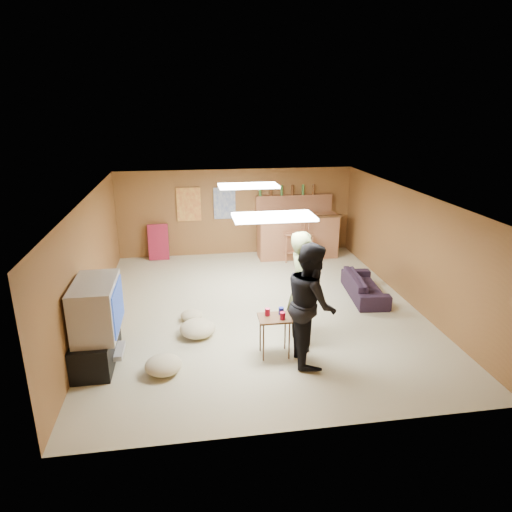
{
  "coord_description": "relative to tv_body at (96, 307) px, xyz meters",
  "views": [
    {
      "loc": [
        -1.27,
        -7.92,
        3.75
      ],
      "look_at": [
        0.0,
        0.2,
        1.0
      ],
      "focal_mm": 32.0,
      "sensor_mm": 36.0,
      "label": 1
    }
  ],
  "objects": [
    {
      "name": "ground",
      "position": [
        2.65,
        1.5,
        -0.9
      ],
      "size": [
        7.0,
        7.0,
        0.0
      ],
      "primitive_type": "plane",
      "color": "#B7AF8C",
      "rests_on": "ground"
    },
    {
      "name": "tv_stand",
      "position": [
        -0.07,
        0.0,
        -0.65
      ],
      "size": [
        0.55,
        1.3,
        0.5
      ],
      "primitive_type": "cube",
      "color": "black",
      "rests_on": "ground"
    },
    {
      "name": "wall_right",
      "position": [
        5.65,
        1.5,
        0.2
      ],
      "size": [
        0.02,
        7.0,
        2.2
      ],
      "primitive_type": "cube",
      "color": "brown",
      "rests_on": "ground"
    },
    {
      "name": "person_black",
      "position": [
        3.14,
        -0.43,
        0.04
      ],
      "size": [
        0.74,
        0.94,
        1.87
      ],
      "primitive_type": "imported",
      "rotation": [
        0.0,
        0.0,
        1.53
      ],
      "color": "black",
      "rests_on": "ground"
    },
    {
      "name": "folding_chair_stack",
      "position": [
        0.65,
        4.8,
        -0.45
      ],
      "size": [
        0.5,
        0.26,
        0.91
      ],
      "primitive_type": "cube",
      "rotation": [
        -0.14,
        0.0,
        0.0
      ],
      "color": "#9F1D38",
      "rests_on": "ground"
    },
    {
      "name": "cushion_near_tv",
      "position": [
        1.47,
        0.58,
        -0.76
      ],
      "size": [
        0.69,
        0.69,
        0.27
      ],
      "primitive_type": "ellipsoid",
      "rotation": [
        0.0,
        0.0,
        0.16
      ],
      "color": "tan",
      "rests_on": "ground"
    },
    {
      "name": "ceiling",
      "position": [
        2.65,
        1.5,
        1.3
      ],
      "size": [
        6.0,
        7.0,
        0.02
      ],
      "primitive_type": "cube",
      "color": "silver",
      "rests_on": "ground"
    },
    {
      "name": "cup_blue",
      "position": [
        2.76,
        -0.15,
        -0.19
      ],
      "size": [
        0.09,
        0.09,
        0.11
      ],
      "primitive_type": "cylinder",
      "rotation": [
        0.0,
        0.0,
        0.03
      ],
      "color": "navy",
      "rests_on": "tray_table"
    },
    {
      "name": "person_olive",
      "position": [
        3.16,
        0.18,
        0.04
      ],
      "size": [
        0.47,
        0.7,
        1.88
      ],
      "primitive_type": "imported",
      "rotation": [
        0.0,
        0.0,
        1.6
      ],
      "color": "#555E36",
      "rests_on": "ground"
    },
    {
      "name": "dvd_box",
      "position": [
        0.15,
        0.0,
        -0.75
      ],
      "size": [
        0.35,
        0.5,
        0.08
      ],
      "primitive_type": "cube",
      "color": "#B2B2B7",
      "rests_on": "tv_stand"
    },
    {
      "name": "bottle_row",
      "position": [
        3.95,
        4.88,
        0.75
      ],
      "size": [
        1.48,
        0.08,
        0.26
      ],
      "primitive_type": null,
      "color": "#3F7233",
      "rests_on": "bar_shelf"
    },
    {
      "name": "bar_shelf",
      "position": [
        4.15,
        4.9,
        0.6
      ],
      "size": [
        2.0,
        0.18,
        0.05
      ],
      "primitive_type": "cube",
      "color": "#945735",
      "rests_on": "bar_backing"
    },
    {
      "name": "bar_lip",
      "position": [
        4.15,
        4.2,
        0.2
      ],
      "size": [
        2.1,
        0.12,
        0.05
      ],
      "primitive_type": "cube",
      "color": "#432915",
      "rests_on": "bar_counter"
    },
    {
      "name": "wall_left",
      "position": [
        -0.35,
        1.5,
        0.2
      ],
      "size": [
        0.02,
        7.0,
        2.2
      ],
      "primitive_type": "cube",
      "color": "brown",
      "rests_on": "ground"
    },
    {
      "name": "bar_backing",
      "position": [
        4.15,
        4.92,
        0.3
      ],
      "size": [
        2.0,
        0.14,
        0.6
      ],
      "primitive_type": "cube",
      "color": "#945735",
      "rests_on": "bar_counter"
    },
    {
      "name": "ceiling_panel_back",
      "position": [
        2.65,
        2.7,
        1.27
      ],
      "size": [
        1.2,
        0.6,
        0.04
      ],
      "primitive_type": "cube",
      "color": "white",
      "rests_on": "ceiling"
    },
    {
      "name": "cup_red_near",
      "position": [
        2.54,
        -0.15,
        -0.19
      ],
      "size": [
        0.09,
        0.09,
        0.12
      ],
      "primitive_type": "cylinder",
      "rotation": [
        0.0,
        0.0,
        0.14
      ],
      "color": "#B70C32",
      "rests_on": "tray_table"
    },
    {
      "name": "cup_red_far",
      "position": [
        2.74,
        -0.32,
        -0.19
      ],
      "size": [
        0.09,
        0.09,
        0.11
      ],
      "primitive_type": "cylinder",
      "rotation": [
        0.0,
        0.0,
        -0.05
      ],
      "color": "#B70C32",
      "rests_on": "tray_table"
    },
    {
      "name": "bar_stool_right",
      "position": [
        4.21,
        3.88,
        -0.26
      ],
      "size": [
        0.48,
        0.48,
        1.28
      ],
      "primitive_type": null,
      "rotation": [
        0.0,
        0.0,
        -0.2
      ],
      "color": "#945735",
      "rests_on": "ground"
    },
    {
      "name": "wall_front",
      "position": [
        2.65,
        -2.0,
        0.2
      ],
      "size": [
        6.0,
        0.02,
        2.2
      ],
      "primitive_type": "cube",
      "color": "brown",
      "rests_on": "ground"
    },
    {
      "name": "poster_right",
      "position": [
        2.35,
        4.96,
        0.45
      ],
      "size": [
        0.55,
        0.03,
        0.8
      ],
      "primitive_type": "cube",
      "color": "#334C99",
      "rests_on": "wall_back"
    },
    {
      "name": "sofa",
      "position": [
        4.9,
        1.74,
        -0.67
      ],
      "size": [
        0.77,
        1.63,
        0.46
      ],
      "primitive_type": "imported",
      "rotation": [
        0.0,
        0.0,
        1.47
      ],
      "color": "black",
      "rests_on": "ground"
    },
    {
      "name": "wall_back",
      "position": [
        2.65,
        5.0,
        0.2
      ],
      "size": [
        6.0,
        0.02,
        2.2
      ],
      "primitive_type": "cube",
      "color": "brown",
      "rests_on": "ground"
    },
    {
      "name": "bar_stool_left",
      "position": [
        3.9,
        4.14,
        -0.28
      ],
      "size": [
        0.41,
        0.41,
        1.23
      ],
      "primitive_type": null,
      "rotation": [
        0.0,
        0.0,
        0.07
      ],
      "color": "#945735",
      "rests_on": "ground"
    },
    {
      "name": "ceiling_panel_front",
      "position": [
        2.65,
        0.0,
        1.27
      ],
      "size": [
        1.2,
        0.6,
        0.04
      ],
      "primitive_type": "cube",
      "color": "white",
      "rests_on": "ceiling"
    },
    {
      "name": "tv_screen",
      "position": [
        0.31,
        0.0,
        0.0
      ],
      "size": [
        0.02,
        0.95,
        0.65
      ],
      "primitive_type": "cube",
      "color": "navy",
      "rests_on": "tv_body"
    },
    {
      "name": "tv_body",
      "position": [
        0.0,
        0.0,
        0.0
      ],
      "size": [
        0.6,
        1.1,
        0.8
      ],
      "primitive_type": "cube",
      "color": "#B2B2B7",
      "rests_on": "tv_stand"
    },
    {
      "name": "bar_counter",
      "position": [
        4.15,
        4.45,
        -0.35
      ],
      "size": [
        2.0,
        0.6,
        1.1
      ],
      "primitive_type": "cube",
      "color": "#945735",
      "rests_on": "ground"
    },
    {
      "name": "poster_left",
      "position": [
        1.45,
        4.96,
        0.45
      ],
      "size": [
        0.6,
        0.03,
        0.85
      ],
      "primitive_type": "cube",
      "color": "#BF3F26",
      "rests_on": "wall_back"
    },
    {
      "name": "cushion_far",
      "position": [
        0.94,
        -0.47,
        -0.78
      ],
      "size": [
        0.72,
        0.72,
        0.24
      ],
      "primitive_type": "ellipsoid",
      "rotation": [
        0.0,
        0.0,
        0.43
      ],
      "color": "tan",
      "rests_on": "ground"
    },
    {
      "name": "tray_table",
      "position": [
        2.64,
        -0.23,
        -0.57
      ],
      "size": [
        0.51,
        0.41,
        0.65
      ],
      "primitive_type": "cube",
      "rotation": [
        0.0,
        0.0,
        -0.02
      ],
      "color": "#432915",
      "rests_on": "ground"
    },
    {
      "name": "cushion_mid",
      "position": [
        1.38,
        1.21,
        -0.81
      ],
      "size": [
        0.48,
        0.48,
        0.18
      ],
      "primitive_type": "ellipsoid",
      "rotation": [
        0.0,
        0.0,
        0.25
      ],
      "color": "tan",
      "rests_on": "ground"
    }
  ]
}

